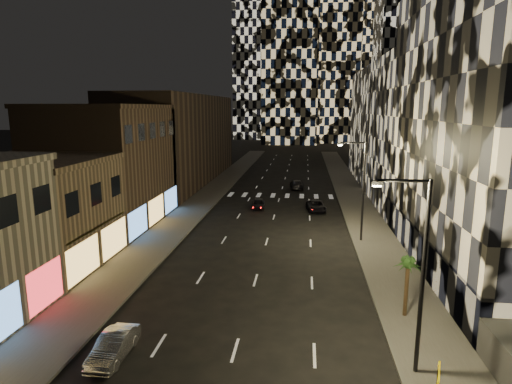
% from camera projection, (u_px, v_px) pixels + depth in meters
% --- Properties ---
extents(sidewalk_left, '(4.00, 120.00, 0.15)m').
position_uv_depth(sidewalk_left, '(210.00, 193.00, 60.80)').
color(sidewalk_left, '#47443F').
rests_on(sidewalk_left, ground).
extents(sidewalk_right, '(4.00, 120.00, 0.15)m').
position_uv_depth(sidewalk_right, '(353.00, 197.00, 58.56)').
color(sidewalk_right, '#47443F').
rests_on(sidewalk_right, ground).
extents(curb_left, '(0.20, 120.00, 0.15)m').
position_uv_depth(curb_left, '(224.00, 194.00, 60.56)').
color(curb_left, '#4C4C47').
rests_on(curb_left, ground).
extents(curb_right, '(0.20, 120.00, 0.15)m').
position_uv_depth(curb_right, '(337.00, 196.00, 58.80)').
color(curb_right, '#4C4C47').
rests_on(curb_right, ground).
extents(retail_tan, '(10.00, 10.00, 8.00)m').
position_uv_depth(retail_tan, '(36.00, 216.00, 32.56)').
color(retail_tan, '#796448').
rests_on(retail_tan, ground).
extents(retail_brown, '(10.00, 15.00, 12.00)m').
position_uv_depth(retail_brown, '(108.00, 167.00, 44.35)').
color(retail_brown, '#4C3A2B').
rests_on(retail_brown, ground).
extents(retail_filler_left, '(10.00, 40.00, 14.00)m').
position_uv_depth(retail_filler_left, '(181.00, 139.00, 69.98)').
color(retail_filler_left, '#4C3A2B').
rests_on(retail_filler_left, ground).
extents(midrise_base, '(0.60, 25.00, 3.00)m').
position_uv_depth(midrise_base, '(419.00, 246.00, 33.18)').
color(midrise_base, '#383838').
rests_on(midrise_base, ground).
extents(midrise_filler_right, '(16.00, 40.00, 18.00)m').
position_uv_depth(midrise_filler_right, '(420.00, 129.00, 62.53)').
color(midrise_filler_right, '#232326').
rests_on(midrise_filler_right, ground).
extents(streetlight_near, '(2.55, 0.25, 9.00)m').
position_uv_depth(streetlight_near, '(418.00, 264.00, 18.74)').
color(streetlight_near, black).
rests_on(streetlight_near, sidewalk_right).
extents(streetlight_far, '(2.55, 0.25, 9.00)m').
position_uv_depth(streetlight_far, '(361.00, 184.00, 38.23)').
color(streetlight_far, black).
rests_on(streetlight_far, sidewalk_right).
extents(car_silver_parked, '(1.34, 3.76, 1.24)m').
position_uv_depth(car_silver_parked, '(113.00, 346.00, 20.90)').
color(car_silver_parked, '#98989D').
rests_on(car_silver_parked, ground).
extents(car_dark_midlane, '(1.69, 3.69, 1.23)m').
position_uv_depth(car_dark_midlane, '(259.00, 204.00, 51.83)').
color(car_dark_midlane, black).
rests_on(car_dark_midlane, ground).
extents(car_dark_oncoming, '(2.19, 4.65, 1.31)m').
position_uv_depth(car_dark_oncoming, '(297.00, 184.00, 64.70)').
color(car_dark_oncoming, black).
rests_on(car_dark_oncoming, ground).
extents(car_dark_rightlane, '(2.48, 4.56, 1.21)m').
position_uv_depth(car_dark_rightlane, '(316.00, 206.00, 50.68)').
color(car_dark_rightlane, black).
rests_on(car_dark_rightlane, ground).
extents(ped_sign, '(0.31, 0.97, 2.99)m').
position_uv_depth(ped_sign, '(438.00, 384.00, 15.56)').
color(ped_sign, black).
rests_on(ped_sign, sidewalk_right).
extents(palm_tree, '(1.83, 1.79, 3.57)m').
position_uv_depth(palm_tree, '(408.00, 267.00, 24.48)').
color(palm_tree, '#47331E').
rests_on(palm_tree, sidewalk_right).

